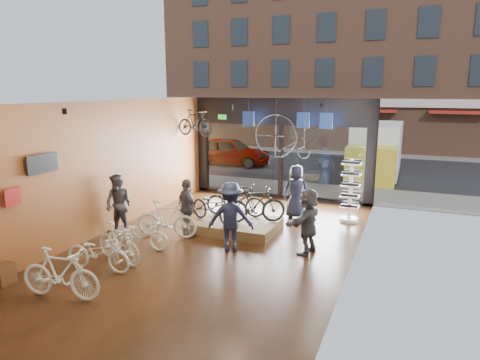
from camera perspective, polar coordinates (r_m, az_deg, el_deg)
The scene contains 33 objects.
ground_plane at distance 11.45m, azimuth -3.46°, elevation -9.15°, with size 7.00×12.00×0.04m, color black.
ceiling at distance 10.69m, azimuth -3.72°, elevation 10.43°, with size 7.00×12.00×0.04m, color black.
wall_left at distance 12.81m, azimuth -17.94°, elevation 1.47°, with size 0.04×12.00×3.80m, color brown.
wall_right at distance 9.94m, azimuth 15.05°, elevation -1.25°, with size 0.04×12.00×3.80m, color beige.
wall_back at distance 6.28m, azimuth -28.46°, elevation -10.06°, with size 7.00×0.04×3.80m, color beige.
storefront at distance 16.45m, azimuth 5.50°, elevation 4.20°, with size 7.00×0.26×3.80m, color black, non-canonical shape.
exit_sign at distance 17.06m, azimuth -2.36°, elevation 8.40°, with size 0.35×0.06×0.18m, color #198C26.
street_road at distance 25.40m, azimuth 11.26°, elevation 2.39°, with size 30.00×18.00×0.02m, color black.
sidewalk_near at distance 17.92m, azimuth 6.49°, elevation -1.17°, with size 30.00×2.40×0.12m, color slate.
sidewalk_far at distance 29.28m, azimuth 12.77°, elevation 3.71°, with size 30.00×2.00×0.12m, color slate.
opposite_building at distance 31.61m, azimuth 14.16°, elevation 16.85°, with size 26.00×5.00×14.00m, color brown.
street_car at distance 23.81m, azimuth -1.37°, elevation 3.88°, with size 1.81×4.50×1.53m, color gray.
box_truck at distance 20.88m, azimuth 17.57°, elevation 3.56°, with size 2.13×6.40×2.52m, color silver, non-canonical shape.
floor_bike_1 at distance 9.39m, azimuth -22.85°, elevation -11.41°, with size 0.49×1.75×1.05m, color beige.
floor_bike_2 at distance 10.47m, azimuth -18.39°, elevation -9.16°, with size 0.58×1.66×0.87m, color beige.
floor_bike_3 at distance 10.79m, azimuth -15.88°, elevation -8.11°, with size 0.45×1.61×0.97m, color beige.
floor_bike_4 at distance 11.53m, azimuth -13.11°, elevation -7.00°, with size 0.55×1.58×0.83m, color beige.
floor_bike_5 at distance 12.24m, azimuth -9.78°, elevation -5.19°, with size 0.50×1.76×1.06m, color beige.
display_platform at distance 12.77m, azimuth -0.48°, elevation -6.07°, with size 2.40×1.80×0.30m, color brown.
display_bike_left at distance 12.47m, azimuth -3.61°, elevation -3.57°, with size 0.63×1.79×0.94m, color black.
display_bike_mid at distance 12.40m, azimuth 1.99°, elevation -3.29°, with size 0.51×1.80×1.08m, color black.
display_bike_right at distance 13.08m, azimuth -0.57°, elevation -2.73°, with size 0.64×1.85×0.97m, color black.
customer_1 at distance 12.70m, azimuth -15.87°, elevation -3.21°, with size 0.86×0.67×1.76m, color #3F3F44.
customer_2 at distance 12.17m, azimuth -7.06°, elevation -3.73°, with size 0.98×0.41×1.66m, color #3F3F44.
customer_3 at distance 10.99m, azimuth -1.25°, elevation -4.94°, with size 1.17×0.67×1.81m, color #161C33.
customer_4 at distance 13.94m, azimuth 7.50°, elevation -1.54°, with size 0.85×0.56×1.75m, color #161C33.
customer_5 at distance 10.98m, azimuth 9.02°, elevation -5.43°, with size 1.57×0.50×1.69m, color #3F3F44.
sunglasses_rack at distance 13.86m, azimuth 14.51°, elevation -1.39°, with size 0.59×0.48×1.99m, color white, non-canonical shape.
penny_farthing at distance 14.70m, azimuth 5.95°, elevation 5.63°, with size 1.90×0.06×1.52m, color black, non-canonical shape.
hung_bike at distance 15.71m, azimuth -6.01°, elevation 7.59°, with size 0.45×1.58×0.95m, color black.
jersey_left at distance 15.91m, azimuth 1.13°, elevation 8.16°, with size 0.45×0.03×0.55m, color #1E3F99.
jersey_mid at distance 15.30m, azimuth 8.41°, elevation 7.88°, with size 0.45×0.03×0.55m, color #1E3F99.
jersey_right at distance 15.13m, azimuth 11.41°, elevation 7.73°, with size 0.45×0.03×0.55m, color #1E3F99.
Camera 1 is at (4.64, -9.63, 4.09)m, focal length 32.00 mm.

